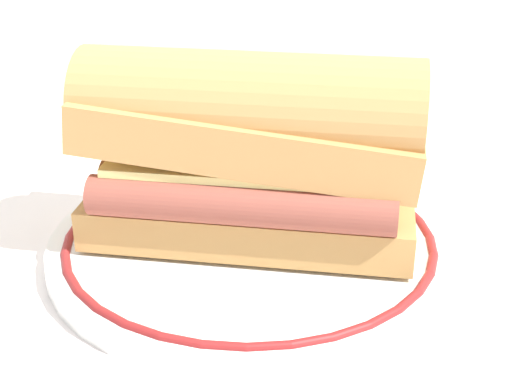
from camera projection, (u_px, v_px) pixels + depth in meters
ground_plane at (267, 282)px, 0.47m from camera, size 1.50×1.50×0.00m
plate at (256, 243)px, 0.50m from camera, size 0.26×0.26×0.01m
sausage_sandwich at (256, 148)px, 0.47m from camera, size 0.22×0.12×0.12m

